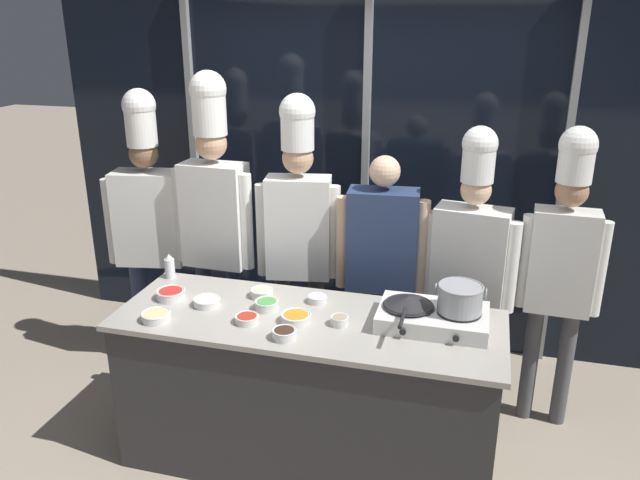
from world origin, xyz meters
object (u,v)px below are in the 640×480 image
(frying_pan, at_px, (408,301))
(prep_bowl_soy_glaze, at_px, (284,333))
(chef_head, at_px, (150,217))
(chef_pastry, at_px, (470,258))
(prep_bowl_bell_pepper, at_px, (171,294))
(person_guest, at_px, (382,258))
(prep_bowl_onion, at_px, (318,299))
(prep_bowl_carrots, at_px, (296,317))
(chef_apprentice, at_px, (563,255))
(prep_bowl_ginger, at_px, (156,316))
(prep_bowl_rice, at_px, (207,302))
(prep_bowl_chicken, at_px, (262,292))
(chef_line, at_px, (299,223))
(chef_sous, at_px, (215,207))
(portable_stove, at_px, (433,317))
(prep_bowl_mushrooms, at_px, (340,320))
(prep_bowl_chili_flakes, at_px, (247,318))
(stock_pot, at_px, (460,298))
(squeeze_bottle_clear, at_px, (170,266))
(prep_bowl_scallions, at_px, (267,304))

(frying_pan, xyz_separation_m, prep_bowl_soy_glaze, (-0.57, -0.33, -0.09))
(chef_head, distance_m, chef_pastry, 2.12)
(prep_bowl_bell_pepper, xyz_separation_m, person_guest, (1.07, 0.70, 0.06))
(prep_bowl_onion, bearing_deg, prep_bowl_soy_glaze, -96.76)
(prep_bowl_carrots, distance_m, chef_apprentice, 1.58)
(frying_pan, bearing_deg, prep_bowl_ginger, -166.00)
(prep_bowl_rice, height_order, prep_bowl_carrots, prep_bowl_carrots)
(prep_bowl_chicken, height_order, chef_apprentice, chef_apprentice)
(chef_line, bearing_deg, prep_bowl_rice, 57.68)
(chef_sous, bearing_deg, person_guest, -176.32)
(portable_stove, bearing_deg, frying_pan, -178.28)
(portable_stove, relative_size, frying_pan, 1.22)
(prep_bowl_rice, xyz_separation_m, prep_bowl_soy_glaze, (0.53, -0.24, 0.00))
(prep_bowl_ginger, height_order, chef_pastry, chef_pastry)
(prep_bowl_mushrooms, xyz_separation_m, chef_pastry, (0.61, 0.77, 0.11))
(prep_bowl_bell_pepper, height_order, prep_bowl_chili_flakes, prep_bowl_bell_pepper)
(prep_bowl_soy_glaze, bearing_deg, frying_pan, 30.07)
(prep_bowl_onion, bearing_deg, prep_bowl_chili_flakes, -131.59)
(prep_bowl_onion, bearing_deg, stock_pot, -7.95)
(frying_pan, height_order, chef_head, chef_head)
(stock_pot, bearing_deg, chef_line, 148.18)
(chef_apprentice, bearing_deg, squeeze_bottle_clear, 13.66)
(prep_bowl_soy_glaze, xyz_separation_m, chef_pastry, (0.84, 0.98, 0.11))
(prep_bowl_mushrooms, distance_m, prep_bowl_ginger, 0.96)
(stock_pot, xyz_separation_m, prep_bowl_carrots, (-0.82, -0.15, -0.15))
(portable_stove, xyz_separation_m, chef_head, (-1.96, 0.64, 0.17))
(prep_bowl_ginger, bearing_deg, prep_bowl_mushrooms, 12.06)
(prep_bowl_bell_pepper, distance_m, chef_pastry, 1.76)
(prep_bowl_ginger, relative_size, chef_head, 0.08)
(chef_line, bearing_deg, prep_bowl_carrots, 95.91)
(prep_bowl_bell_pepper, xyz_separation_m, chef_head, (-0.51, 0.70, 0.19))
(frying_pan, bearing_deg, prep_bowl_bell_pepper, -177.53)
(chef_apprentice, bearing_deg, prep_bowl_chili_flakes, 31.18)
(prep_bowl_bell_pepper, relative_size, prep_bowl_ginger, 1.06)
(portable_stove, relative_size, prep_bowl_onion, 5.15)
(prep_bowl_chicken, bearing_deg, chef_line, 84.54)
(prep_bowl_onion, xyz_separation_m, chef_sous, (-0.83, 0.50, 0.31))
(prep_bowl_scallions, distance_m, chef_head, 1.30)
(frying_pan, height_order, prep_bowl_chicken, frying_pan)
(chef_apprentice, bearing_deg, chef_sous, 3.58)
(stock_pot, height_order, prep_bowl_carrots, stock_pot)
(prep_bowl_scallions, relative_size, chef_head, 0.07)
(prep_bowl_soy_glaze, distance_m, chef_line, 1.03)
(prep_bowl_chili_flakes, xyz_separation_m, chef_line, (0.02, 0.87, 0.24))
(squeeze_bottle_clear, relative_size, prep_bowl_chili_flakes, 1.23)
(prep_bowl_mushrooms, relative_size, chef_apprentice, 0.05)
(frying_pan, bearing_deg, stock_pot, 0.92)
(frying_pan, relative_size, prep_bowl_chicken, 3.55)
(frying_pan, xyz_separation_m, prep_bowl_chili_flakes, (-0.80, -0.22, -0.10))
(stock_pot, height_order, prep_bowl_mushrooms, stock_pot)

